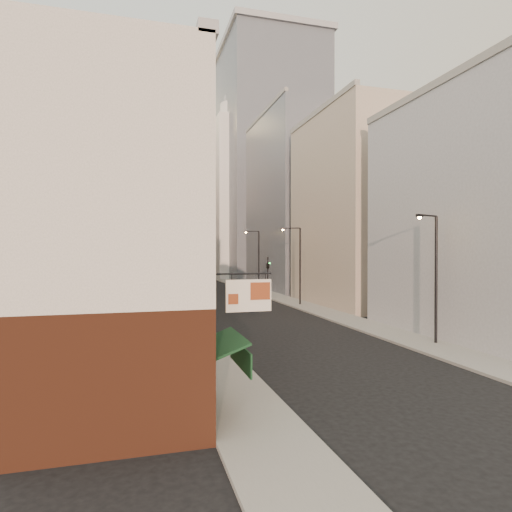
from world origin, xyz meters
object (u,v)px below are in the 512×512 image
(white_tower, at_px, (234,191))
(streetlamp_mid, at_px, (298,261))
(streetlamp_far, at_px, (257,256))
(traffic_light_right, at_px, (268,265))
(streetlamp_near, at_px, (434,271))
(clock_tower, at_px, (176,202))

(white_tower, relative_size, streetlamp_mid, 5.07)
(streetlamp_far, xyz_separation_m, traffic_light_right, (-1.03, -8.52, -1.06))
(streetlamp_near, relative_size, traffic_light_right, 1.57)
(clock_tower, height_order, traffic_light_right, clock_tower)
(white_tower, distance_m, streetlamp_far, 31.88)
(clock_tower, distance_m, streetlamp_near, 82.76)
(streetlamp_near, xyz_separation_m, traffic_light_right, (-1.12, 30.13, -0.56))
(clock_tower, xyz_separation_m, streetlamp_mid, (7.13, -61.23, -12.95))
(streetlamp_near, xyz_separation_m, streetlamp_mid, (-0.92, 20.08, 0.20))
(streetlamp_mid, bearing_deg, white_tower, 107.27)
(clock_tower, distance_m, streetlamp_far, 45.20)
(streetlamp_near, relative_size, streetlamp_mid, 0.96)
(clock_tower, distance_m, streetlamp_mid, 62.99)
(streetlamp_near, xyz_separation_m, streetlamp_far, (-0.09, 38.65, 0.50))
(streetlamp_mid, bearing_deg, clock_tower, 118.60)
(clock_tower, height_order, streetlamp_near, clock_tower)
(traffic_light_right, bearing_deg, streetlamp_far, -80.25)
(clock_tower, height_order, streetlamp_far, clock_tower)
(traffic_light_right, bearing_deg, streetlamp_near, 108.76)
(clock_tower, xyz_separation_m, white_tower, (11.00, -14.00, 0.97))
(white_tower, relative_size, streetlamp_near, 5.29)
(streetlamp_mid, height_order, traffic_light_right, streetlamp_mid)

